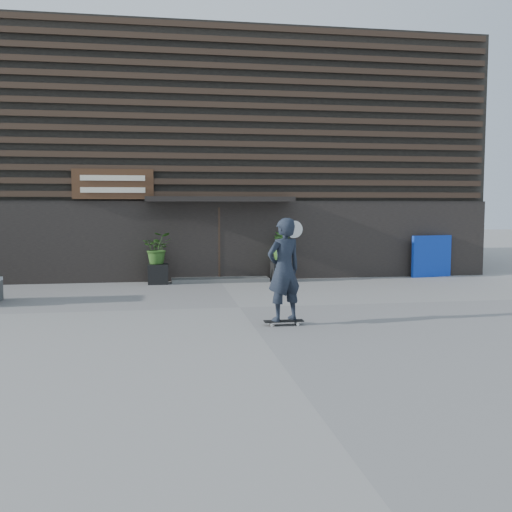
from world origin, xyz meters
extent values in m
plane|color=gray|center=(0.00, 0.00, 0.00)|extent=(80.00, 80.00, 0.00)
cube|color=#4B4C49|center=(0.00, 4.60, 0.06)|extent=(3.00, 0.80, 0.12)
cube|color=black|center=(-1.90, 4.40, 0.30)|extent=(0.60, 0.60, 0.60)
imported|color=#2D591E|center=(-1.90, 4.40, 1.08)|extent=(0.86, 0.75, 0.96)
cube|color=black|center=(1.90, 4.40, 0.30)|extent=(0.60, 0.60, 0.60)
imported|color=#2D591E|center=(1.90, 4.40, 1.08)|extent=(0.54, 0.54, 0.96)
cube|color=#0D2FAA|center=(7.03, 4.70, 0.69)|extent=(1.46, 0.37, 1.37)
cube|color=black|center=(0.00, 10.00, 4.00)|extent=(18.00, 10.00, 8.00)
cube|color=black|center=(0.00, 4.94, 1.25)|extent=(18.00, 0.12, 2.50)
cube|color=#38281E|center=(0.00, 4.88, 2.70)|extent=(17.60, 0.08, 0.18)
cube|color=#38281E|center=(0.00, 4.88, 3.09)|extent=(17.60, 0.08, 0.18)
cube|color=#38281E|center=(0.00, 4.88, 3.48)|extent=(17.60, 0.08, 0.18)
cube|color=#38281E|center=(0.00, 4.88, 3.88)|extent=(17.60, 0.08, 0.18)
cube|color=#38281E|center=(0.00, 4.88, 4.27)|extent=(17.60, 0.08, 0.18)
cube|color=#38281E|center=(0.00, 4.88, 4.66)|extent=(17.60, 0.08, 0.18)
cube|color=#38281E|center=(0.00, 4.88, 5.05)|extent=(17.60, 0.08, 0.18)
cube|color=#38281E|center=(0.00, 4.88, 5.45)|extent=(17.60, 0.08, 0.18)
cube|color=#38281E|center=(0.00, 4.88, 5.84)|extent=(17.60, 0.08, 0.18)
cube|color=#38281E|center=(0.00, 4.88, 6.23)|extent=(17.60, 0.08, 0.18)
cube|color=#38281E|center=(0.00, 4.88, 6.62)|extent=(17.60, 0.08, 0.18)
cube|color=#38281E|center=(0.00, 4.88, 7.02)|extent=(17.60, 0.08, 0.18)
cube|color=#38281E|center=(0.00, 4.88, 7.41)|extent=(17.60, 0.08, 0.18)
cube|color=#38281E|center=(0.00, 4.88, 7.80)|extent=(17.60, 0.08, 0.18)
cube|color=black|center=(0.00, 4.50, 2.55)|extent=(4.50, 1.00, 0.15)
cube|color=black|center=(0.00, 5.10, 1.15)|extent=(2.40, 0.30, 2.30)
cube|color=#38281E|center=(0.00, 4.92, 1.15)|extent=(0.06, 0.10, 2.30)
cube|color=#472B19|center=(-3.20, 4.80, 3.00)|extent=(2.40, 0.10, 0.90)
cube|color=beige|center=(-3.20, 4.73, 3.18)|extent=(1.90, 0.02, 0.16)
cube|color=beige|center=(-3.20, 4.73, 2.82)|extent=(1.90, 0.02, 0.16)
cylinder|color=white|center=(2.40, 4.86, 1.60)|extent=(0.56, 0.03, 0.56)
cube|color=black|center=(0.60, -2.11, 0.09)|extent=(0.78, 0.20, 0.02)
cylinder|color=#B3B3AE|center=(0.34, -2.21, 0.03)|extent=(0.06, 0.03, 0.06)
cylinder|color=#ABABA6|center=(0.34, -2.01, 0.03)|extent=(0.06, 0.03, 0.06)
cylinder|color=beige|center=(0.86, -2.21, 0.03)|extent=(0.06, 0.03, 0.06)
cylinder|color=#A2A19D|center=(0.86, -2.01, 0.03)|extent=(0.06, 0.03, 0.06)
imported|color=black|center=(0.60, -2.11, 1.10)|extent=(0.86, 0.72, 2.02)
camera|label=1|loc=(-1.69, -12.93, 2.34)|focal=40.02mm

